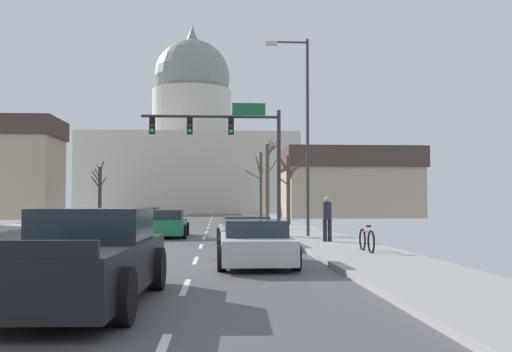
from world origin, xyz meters
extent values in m
cube|color=#4B4B50|center=(0.00, 0.00, -0.03)|extent=(14.00, 180.00, 0.06)
cube|color=yellow|center=(-0.12, 0.00, 0.00)|extent=(0.10, 176.40, 0.00)
cube|color=yellow|center=(0.12, 0.00, 0.00)|extent=(0.10, 176.40, 0.00)
cube|color=silver|center=(3.50, -8.50, 0.00)|extent=(0.12, 2.20, 0.00)
cube|color=silver|center=(3.50, -3.30, 0.00)|extent=(0.12, 2.20, 0.00)
cube|color=silver|center=(3.50, 1.90, 0.00)|extent=(0.12, 2.20, 0.00)
cube|color=silver|center=(3.50, 7.10, 0.00)|extent=(0.12, 2.20, 0.00)
cube|color=silver|center=(3.50, 12.30, 0.00)|extent=(0.12, 2.20, 0.00)
cube|color=silver|center=(3.50, 17.50, 0.00)|extent=(0.12, 2.20, 0.00)
cube|color=silver|center=(3.50, 22.70, 0.00)|extent=(0.12, 2.20, 0.00)
cube|color=silver|center=(3.50, 27.90, 0.00)|extent=(0.12, 2.20, 0.00)
cube|color=silver|center=(3.50, 33.10, 0.00)|extent=(0.12, 2.20, 0.00)
cube|color=silver|center=(3.50, 38.30, 0.00)|extent=(0.12, 2.20, 0.00)
cube|color=silver|center=(3.50, 43.50, 0.00)|extent=(0.12, 2.20, 0.00)
cube|color=silver|center=(3.50, 48.70, 0.00)|extent=(0.12, 2.20, 0.00)
cube|color=silver|center=(3.50, 53.90, 0.00)|extent=(0.12, 2.20, 0.00)
cube|color=silver|center=(3.50, 59.10, 0.00)|extent=(0.12, 2.20, 0.00)
cube|color=silver|center=(3.50, 64.30, 0.00)|extent=(0.12, 2.20, 0.00)
cube|color=silver|center=(-3.50, 1.90, 0.00)|extent=(0.12, 2.20, 0.00)
cube|color=silver|center=(-3.50, 7.10, 0.00)|extent=(0.12, 2.20, 0.00)
cube|color=silver|center=(-3.50, 12.30, 0.00)|extent=(0.12, 2.20, 0.00)
cube|color=silver|center=(-3.50, 17.50, 0.00)|extent=(0.12, 2.20, 0.00)
cube|color=silver|center=(-3.50, 22.70, 0.00)|extent=(0.12, 2.20, 0.00)
cube|color=silver|center=(-3.50, 27.90, 0.00)|extent=(0.12, 2.20, 0.00)
cube|color=silver|center=(-3.50, 33.10, 0.00)|extent=(0.12, 2.20, 0.00)
cube|color=silver|center=(-3.50, 38.30, 0.00)|extent=(0.12, 2.20, 0.00)
cube|color=silver|center=(-3.50, 43.50, 0.00)|extent=(0.12, 2.20, 0.00)
cube|color=silver|center=(-3.50, 48.70, 0.00)|extent=(0.12, 2.20, 0.00)
cube|color=silver|center=(-3.50, 53.90, 0.00)|extent=(0.12, 2.20, 0.00)
cube|color=silver|center=(-3.50, 59.10, 0.00)|extent=(0.12, 2.20, 0.00)
cube|color=silver|center=(-3.50, 64.30, 0.00)|extent=(0.12, 2.20, 0.00)
cube|color=#949494|center=(8.50, 0.00, 0.07)|extent=(3.00, 180.00, 0.14)
cylinder|color=#28282D|center=(7.60, 12.79, 3.53)|extent=(0.22, 0.22, 6.77)
cylinder|color=#28282D|center=(3.70, 12.79, 6.51)|extent=(7.80, 0.16, 0.16)
cube|color=black|center=(4.87, 12.79, 5.95)|extent=(0.32, 0.28, 0.92)
sphere|color=#330504|center=(4.87, 12.63, 6.23)|extent=(0.22, 0.22, 0.22)
sphere|color=#332B05|center=(4.87, 12.63, 5.95)|extent=(0.22, 0.22, 0.22)
sphere|color=#19CC47|center=(4.87, 12.63, 5.67)|extent=(0.22, 0.22, 0.22)
cube|color=black|center=(2.53, 12.79, 5.95)|extent=(0.32, 0.28, 0.92)
sphere|color=#330504|center=(2.53, 12.63, 6.23)|extent=(0.22, 0.22, 0.22)
sphere|color=#332B05|center=(2.53, 12.63, 5.95)|extent=(0.22, 0.22, 0.22)
sphere|color=#19CC47|center=(2.53, 12.63, 5.67)|extent=(0.22, 0.22, 0.22)
cube|color=black|center=(0.42, 12.79, 5.95)|extent=(0.32, 0.28, 0.92)
sphere|color=#330504|center=(0.42, 12.63, 6.23)|extent=(0.22, 0.22, 0.22)
sphere|color=#332B05|center=(0.42, 12.63, 5.95)|extent=(0.22, 0.22, 0.22)
sphere|color=#19CC47|center=(0.42, 12.63, 5.67)|extent=(0.22, 0.22, 0.22)
cube|color=#146033|center=(5.88, 12.81, 6.96)|extent=(1.90, 0.06, 0.70)
cylinder|color=#333338|center=(8.20, 5.96, 4.63)|extent=(0.14, 0.14, 8.97)
cylinder|color=#333338|center=(7.37, 5.96, 8.96)|extent=(1.66, 0.09, 0.09)
cube|color=#B2B2AD|center=(6.54, 5.96, 8.89)|extent=(0.56, 0.24, 0.16)
cube|color=beige|center=(0.00, 71.50, 5.77)|extent=(31.39, 22.66, 11.54)
cylinder|color=beige|center=(0.00, 71.50, 15.39)|extent=(12.43, 12.43, 7.69)
sphere|color=gray|center=(0.00, 71.50, 21.32)|extent=(11.90, 11.90, 11.90)
cone|color=gray|center=(0.00, 71.50, 28.47)|extent=(1.80, 1.80, 2.40)
cube|color=#1E7247|center=(1.64, 7.87, 0.50)|extent=(1.93, 4.51, 0.68)
cube|color=#232D38|center=(1.65, 7.49, 1.07)|extent=(1.69, 2.22, 0.45)
cylinder|color=black|center=(0.69, 9.26, 0.32)|extent=(0.23, 0.64, 0.64)
cylinder|color=black|center=(2.58, 9.27, 0.32)|extent=(0.23, 0.64, 0.64)
cylinder|color=black|center=(0.71, 6.47, 0.32)|extent=(0.23, 0.64, 0.64)
cylinder|color=black|center=(2.60, 6.49, 0.32)|extent=(0.23, 0.64, 0.64)
cube|color=#9EA3A8|center=(5.15, 1.81, 0.45)|extent=(1.95, 4.66, 0.58)
cube|color=#232D38|center=(5.16, 1.47, 0.94)|extent=(1.67, 2.28, 0.39)
cylinder|color=black|center=(4.20, 3.22, 0.32)|extent=(0.24, 0.65, 0.64)
cylinder|color=black|center=(6.02, 3.27, 0.32)|extent=(0.24, 0.65, 0.64)
cylinder|color=black|center=(4.28, 0.36, 0.32)|extent=(0.24, 0.65, 0.64)
cylinder|color=black|center=(6.10, 0.41, 0.32)|extent=(0.24, 0.65, 0.64)
cube|color=silver|center=(5.13, -4.69, 0.46)|extent=(1.82, 4.23, 0.61)
cube|color=#232D38|center=(5.13, -4.78, 0.98)|extent=(1.59, 1.83, 0.43)
cylinder|color=black|center=(4.22, -3.39, 0.32)|extent=(0.22, 0.64, 0.64)
cylinder|color=black|center=(6.02, -3.38, 0.32)|extent=(0.22, 0.64, 0.64)
cylinder|color=black|center=(4.23, -6.01, 0.32)|extent=(0.22, 0.64, 0.64)
cylinder|color=black|center=(6.03, -6.00, 0.32)|extent=(0.22, 0.64, 0.64)
cube|color=black|center=(1.91, -10.43, 0.61)|extent=(2.19, 5.47, 0.79)
cube|color=#1E2833|center=(1.94, -9.67, 1.28)|extent=(1.90, 1.90, 0.56)
cube|color=black|center=(1.81, -13.06, 1.12)|extent=(1.84, 0.17, 0.22)
cylinder|color=black|center=(0.97, -8.77, 0.40)|extent=(0.31, 0.81, 0.80)
cylinder|color=black|center=(2.97, -8.85, 0.40)|extent=(0.31, 0.81, 0.80)
cylinder|color=black|center=(2.85, -12.08, 0.40)|extent=(0.31, 0.81, 0.80)
cube|color=navy|center=(-1.86, 19.65, 0.49)|extent=(1.74, 4.22, 0.65)
cube|color=#232D38|center=(-1.86, 20.07, 1.01)|extent=(1.52, 2.02, 0.40)
cylinder|color=black|center=(-1.00, 18.35, 0.32)|extent=(0.22, 0.64, 0.64)
cylinder|color=black|center=(-2.71, 18.34, 0.32)|extent=(0.22, 0.64, 0.64)
cylinder|color=black|center=(-1.01, 20.97, 0.32)|extent=(0.22, 0.64, 0.64)
cylinder|color=black|center=(-2.72, 20.95, 0.32)|extent=(0.22, 0.64, 0.64)
cube|color=silver|center=(-1.57, 28.28, 0.48)|extent=(1.79, 4.62, 0.64)
cube|color=#232D38|center=(-1.56, 28.52, 1.00)|extent=(1.56, 2.26, 0.40)
cylinder|color=black|center=(-0.70, 26.85, 0.32)|extent=(0.22, 0.64, 0.64)
cylinder|color=black|center=(-2.45, 26.86, 0.32)|extent=(0.22, 0.64, 0.64)
cylinder|color=black|center=(-0.68, 29.70, 0.32)|extent=(0.22, 0.64, 0.64)
cylinder|color=black|center=(-2.43, 29.71, 0.32)|extent=(0.22, 0.64, 0.64)
cube|color=tan|center=(18.16, 41.52, 2.57)|extent=(13.64, 9.95, 5.14)
cube|color=#47332D|center=(18.16, 41.52, 6.22)|extent=(14.19, 10.35, 2.16)
cylinder|color=brown|center=(8.32, 28.86, 3.35)|extent=(0.34, 0.34, 6.42)
cylinder|color=brown|center=(8.74, 28.69, 6.16)|extent=(0.92, 0.42, 1.46)
cylinder|color=brown|center=(8.41, 29.24, 5.62)|extent=(0.32, 0.88, 1.29)
cylinder|color=brown|center=(8.83, 29.09, 4.77)|extent=(1.13, 0.56, 1.65)
cylinder|color=brown|center=(8.51, 28.19, 5.97)|extent=(0.48, 1.40, 0.79)
cylinder|color=brown|center=(8.44, 28.54, 6.36)|extent=(0.35, 0.73, 1.01)
cylinder|color=brown|center=(8.73, 28.83, 6.09)|extent=(0.90, 0.17, 0.82)
cylinder|color=brown|center=(8.51, 28.39, 6.02)|extent=(0.49, 1.04, 1.34)
cylinder|color=#423328|center=(-7.82, 39.67, 2.67)|extent=(0.36, 0.36, 5.06)
cylinder|color=#423328|center=(-8.21, 39.64, 4.17)|extent=(0.87, 0.18, 1.25)
cylinder|color=#423328|center=(-8.03, 39.40, 3.43)|extent=(0.53, 0.64, 1.00)
cylinder|color=#423328|center=(-7.53, 39.80, 3.65)|extent=(0.69, 0.37, 1.09)
cylinder|color=#423328|center=(-7.93, 39.33, 5.05)|extent=(0.30, 0.75, 0.87)
cylinder|color=#423328|center=(-8.03, 39.42, 4.49)|extent=(0.55, 0.64, 1.02)
cylinder|color=#423328|center=(-8.35, 40.14, 3.61)|extent=(1.17, 1.05, 1.33)
cylinder|color=#423328|center=(-7.61, 39.46, 5.23)|extent=(0.56, 0.57, 1.05)
cylinder|color=#4C3D2D|center=(8.92, 19.17, 2.48)|extent=(0.28, 0.28, 4.68)
cylinder|color=#4C3D2D|center=(8.53, 18.96, 3.08)|extent=(0.87, 0.53, 0.67)
cylinder|color=#4C3D2D|center=(9.09, 19.64, 3.41)|extent=(0.45, 1.03, 1.32)
cylinder|color=#4C3D2D|center=(8.70, 19.36, 3.98)|extent=(0.53, 0.46, 0.94)
cylinder|color=#4C3D2D|center=(8.54, 19.27, 4.39)|extent=(0.88, 0.33, 1.28)
cylinder|color=#4C3D2D|center=(9.21, 19.44, 3.59)|extent=(0.71, 0.68, 1.26)
cylinder|color=#4C3D2D|center=(9.55, 18.84, 4.04)|extent=(1.37, 0.80, 1.23)
cylinder|color=#4C3D2D|center=(8.25, 35.51, 3.29)|extent=(0.27, 0.27, 6.29)
cylinder|color=#4C3D2D|center=(8.12, 35.80, 4.63)|extent=(0.35, 0.67, 1.00)
cylinder|color=#4C3D2D|center=(8.30, 35.17, 5.70)|extent=(0.17, 0.76, 1.10)
cylinder|color=#4C3D2D|center=(8.08, 35.89, 5.11)|extent=(0.47, 0.86, 1.02)
cylinder|color=#4C3D2D|center=(7.98, 35.08, 5.24)|extent=(0.67, 0.98, 1.62)
cylinder|color=#4C3D2D|center=(7.49, 35.74, 4.27)|extent=(1.59, 0.56, 0.99)
cylinder|color=#4C3D2D|center=(8.41, 35.81, 4.58)|extent=(0.39, 0.67, 0.91)
cylinder|color=black|center=(8.28, 2.25, 0.58)|extent=(0.16, 0.16, 0.89)
cylinder|color=black|center=(8.47, 2.25, 0.58)|extent=(0.16, 0.16, 0.89)
cylinder|color=#232838|center=(8.37, 2.25, 1.33)|extent=(0.34, 0.34, 0.68)
sphere|color=tan|center=(8.37, 2.25, 1.77)|extent=(0.22, 0.22, 0.22)
torus|color=black|center=(8.74, -1.79, 0.47)|extent=(0.06, 0.72, 0.72)
torus|color=black|center=(8.74, -2.84, 0.47)|extent=(0.06, 0.72, 0.72)
cylinder|color=#B21E19|center=(8.74, -2.32, 0.75)|extent=(0.04, 0.79, 0.04)
cube|color=black|center=(8.74, -2.55, 0.93)|extent=(0.12, 0.20, 0.06)
camera|label=1|loc=(4.13, -20.11, 1.68)|focal=40.79mm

